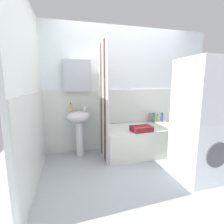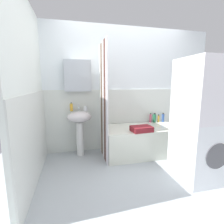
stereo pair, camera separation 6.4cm
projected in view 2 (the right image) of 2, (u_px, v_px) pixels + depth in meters
The scene contains 15 objects.
ground_plane at pixel (151, 180), 2.38m from camera, with size 4.80×5.60×0.04m, color #ABB4BA.
wall_back_tiled at pixel (122, 93), 3.38m from camera, with size 3.60×0.18×2.40m.
wall_left_tiled at pixel (29, 100), 2.16m from camera, with size 0.07×1.81×2.40m.
sink at pixel (80, 123), 3.05m from camera, with size 0.44×0.34×0.83m.
faucet at pixel (79, 107), 3.08m from camera, with size 0.03×0.12×0.12m.
soap_dispenser at pixel (71, 107), 3.03m from camera, with size 0.05×0.05×0.16m.
toothbrush_cup at pixel (85, 108), 3.07m from camera, with size 0.07×0.07×0.08m, color silver.
bathtub at pixel (141, 140), 3.19m from camera, with size 1.42×0.75×0.51m, color silver.
shower_curtain at pixel (103, 102), 2.90m from camera, with size 0.01×0.75×2.00m.
lotion_bottle at pixel (163, 118), 3.56m from camera, with size 0.06×0.06×0.19m.
shampoo_bottle at pixel (159, 119), 3.55m from camera, with size 0.04×0.04×0.16m.
body_wash_bottle at pixel (154, 118), 3.52m from camera, with size 0.06×0.06×0.19m.
conditioner_bottle at pixel (150, 118), 3.51m from camera, with size 0.04×0.04×0.20m.
towel_folded at pixel (142, 129), 2.86m from camera, with size 0.34×0.24×0.09m, color maroon.
washer_dryer_stack at pixel (202, 121), 2.27m from camera, with size 0.60×0.61×1.65m.
Camera 2 is at (-1.04, -1.99, 1.33)m, focal length 27.01 mm.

